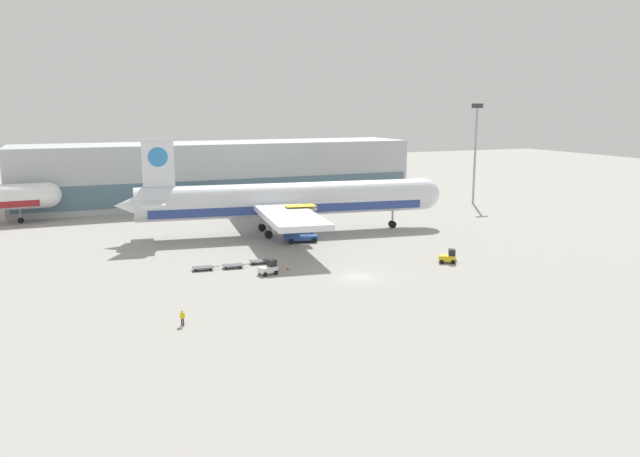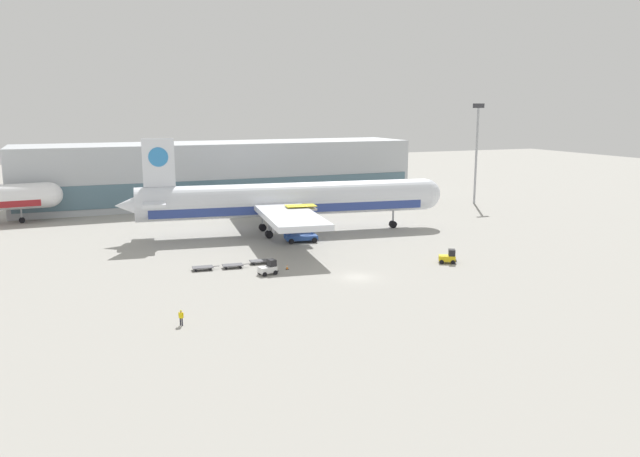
{
  "view_description": "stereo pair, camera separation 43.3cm",
  "coord_description": "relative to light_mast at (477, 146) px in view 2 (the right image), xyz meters",
  "views": [
    {
      "loc": [
        -34.77,
        -71.32,
        21.96
      ],
      "look_at": [
        0.42,
        13.98,
        4.0
      ],
      "focal_mm": 35.0,
      "sensor_mm": 36.0,
      "label": 1
    },
    {
      "loc": [
        -34.37,
        -71.48,
        21.96
      ],
      "look_at": [
        0.42,
        13.98,
        4.0
      ],
      "focal_mm": 35.0,
      "sensor_mm": 36.0,
      "label": 2
    }
  ],
  "objects": [
    {
      "name": "ground_plane",
      "position": [
        -52.85,
        -47.72,
        -13.25
      ],
      "size": [
        400.0,
        400.0,
        0.0
      ],
      "primitive_type": "plane",
      "color": "#9E9B93"
    },
    {
      "name": "terminal_building",
      "position": [
        -53.87,
        24.49,
        -6.26
      ],
      "size": [
        90.0,
        18.2,
        14.0
      ],
      "color": "#B2B7BC",
      "rests_on": "ground_plane"
    },
    {
      "name": "light_mast",
      "position": [
        0.0,
        0.0,
        0.0
      ],
      "size": [
        2.8,
        0.5,
        22.83
      ],
      "color": "#9EA0A5",
      "rests_on": "ground_plane"
    },
    {
      "name": "airplane_main",
      "position": [
        -52.25,
        -16.54,
        -7.41
      ],
      "size": [
        57.95,
        48.62,
        17.0
      ],
      "rotation": [
        0.0,
        0.0,
        -0.12
      ],
      "color": "silver",
      "rests_on": "ground_plane"
    },
    {
      "name": "scissor_lift_loader",
      "position": [
        -51.96,
        -24.12,
        -10.97
      ],
      "size": [
        5.53,
        3.93,
        6.12
      ],
      "rotation": [
        0.0,
        0.0,
        -0.12
      ],
      "color": "#284C99",
      "rests_on": "ground_plane"
    },
    {
      "name": "baggage_tug_foreground",
      "position": [
        -37.4,
        -45.67,
        -12.37
      ],
      "size": [
        2.81,
        2.5,
        2.0
      ],
      "rotation": [
        0.0,
        0.0,
        -0.5
      ],
      "color": "yellow",
      "rests_on": "ground_plane"
    },
    {
      "name": "baggage_tug_mid",
      "position": [
        -63.17,
        -41.89,
        -12.37
      ],
      "size": [
        2.67,
        2.04,
        2.0
      ],
      "rotation": [
        0.0,
        0.0,
        0.2
      ],
      "color": "silver",
      "rests_on": "ground_plane"
    },
    {
      "name": "baggage_dolly_lead",
      "position": [
        -70.88,
        -36.36,
        -12.86
      ],
      "size": [
        3.75,
        1.74,
        0.48
      ],
      "rotation": [
        0.0,
        0.0,
        -0.09
      ],
      "color": "#56565B",
      "rests_on": "ground_plane"
    },
    {
      "name": "baggage_dolly_second",
      "position": [
        -66.78,
        -36.76,
        -12.86
      ],
      "size": [
        3.75,
        1.74,
        0.48
      ],
      "rotation": [
        0.0,
        0.0,
        -0.09
      ],
      "color": "#56565B",
      "rests_on": "ground_plane"
    },
    {
      "name": "baggage_dolly_third",
      "position": [
        -62.58,
        -35.83,
        -12.86
      ],
      "size": [
        3.75,
        1.74,
        0.48
      ],
      "rotation": [
        0.0,
        0.0,
        -0.09
      ],
      "color": "#56565B",
      "rests_on": "ground_plane"
    },
    {
      "name": "ground_crew_near",
      "position": [
        -77.48,
        -57.58,
        -12.28
      ],
      "size": [
        0.47,
        0.4,
        1.67
      ],
      "rotation": [
        0.0,
        0.0,
        5.62
      ],
      "color": "black",
      "rests_on": "ground_plane"
    },
    {
      "name": "traffic_cone_near",
      "position": [
        -60.03,
        -40.36,
        -12.92
      ],
      "size": [
        0.4,
        0.4,
        0.67
      ],
      "color": "black",
      "rests_on": "ground_plane"
    }
  ]
}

